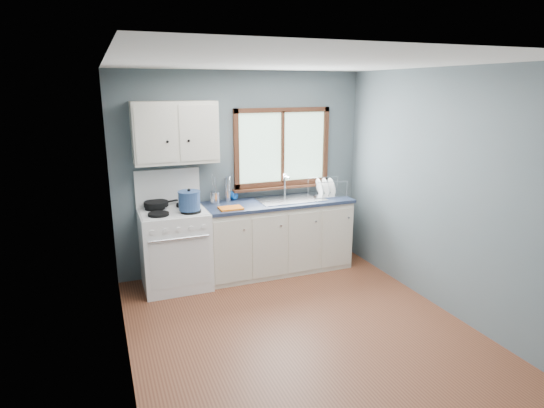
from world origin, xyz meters
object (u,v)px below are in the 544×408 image
object	(u,v)px
thermos	(227,189)
dish_rack	(326,191)
stockpot	(189,200)
base_cabinets	(277,239)
skillet	(156,204)
sink	(291,204)
gas_range	(175,246)
utensil_crock	(215,197)

from	to	relation	value
thermos	dish_rack	size ratio (longest dim) A/B	0.66
stockpot	dish_rack	bearing A→B (deg)	6.64
base_cabinets	skillet	bearing A→B (deg)	174.91
stockpot	thermos	distance (m)	0.66
sink	dish_rack	world-z (taller)	sink
gas_range	sink	world-z (taller)	gas_range
sink	stockpot	size ratio (longest dim) A/B	2.91
sink	skillet	world-z (taller)	sink
sink	thermos	bearing A→B (deg)	165.62
base_cabinets	utensil_crock	xyz separation A→B (m)	(-0.76, 0.16, 0.59)
skillet	thermos	size ratio (longest dim) A/B	1.42
skillet	stockpot	world-z (taller)	stockpot
sink	dish_rack	bearing A→B (deg)	4.54
thermos	skillet	bearing A→B (deg)	-175.69
utensil_crock	thermos	size ratio (longest dim) A/B	1.16
utensil_crock	thermos	xyz separation A→B (m)	(0.17, 0.04, 0.08)
gas_range	sink	xyz separation A→B (m)	(1.49, 0.02, 0.37)
gas_range	base_cabinets	bearing A→B (deg)	0.82
base_cabinets	skillet	xyz separation A→B (m)	(-1.47, 0.13, 0.58)
dish_rack	thermos	bearing A→B (deg)	179.73
gas_range	thermos	bearing A→B (deg)	16.75
thermos	dish_rack	xyz separation A→B (m)	(1.30, -0.16, -0.10)
base_cabinets	dish_rack	bearing A→B (deg)	3.36
base_cabinets	stockpot	bearing A→B (deg)	-171.34
base_cabinets	thermos	world-z (taller)	thermos
skillet	utensil_crock	xyz separation A→B (m)	(0.70, 0.03, 0.01)
base_cabinets	sink	distance (m)	0.48
base_cabinets	skillet	size ratio (longest dim) A/B	4.15
sink	utensil_crock	world-z (taller)	utensil_crock
sink	dish_rack	size ratio (longest dim) A/B	1.76
thermos	dish_rack	world-z (taller)	thermos
gas_range	sink	distance (m)	1.53
base_cabinets	thermos	distance (m)	0.91
stockpot	dish_rack	xyz separation A→B (m)	(1.85, 0.21, -0.09)
gas_range	base_cabinets	xyz separation A→B (m)	(1.31, 0.02, -0.08)
sink	base_cabinets	bearing A→B (deg)	179.87
gas_range	thermos	size ratio (longest dim) A/B	4.34
thermos	utensil_crock	bearing A→B (deg)	-168.09
skillet	utensil_crock	world-z (taller)	utensil_crock
utensil_crock	dish_rack	size ratio (longest dim) A/B	0.76
base_cabinets	dish_rack	size ratio (longest dim) A/B	3.87
skillet	stockpot	bearing A→B (deg)	-62.84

